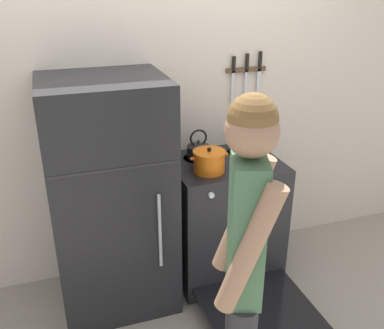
{
  "coord_description": "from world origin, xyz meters",
  "views": [
    {
      "loc": [
        -0.8,
        -2.83,
        2.09
      ],
      "look_at": [
        0.0,
        -0.46,
        0.99
      ],
      "focal_mm": 40.0,
      "sensor_mm": 36.0,
      "label": 1
    }
  ],
  "objects_px": {
    "dutch_oven_pot": "(209,161)",
    "utensil_jar": "(243,143)",
    "refrigerator": "(111,197)",
    "stove_range": "(226,221)",
    "tea_kettle": "(199,149)",
    "person": "(244,267)"
  },
  "relations": [
    {
      "from": "dutch_oven_pot",
      "to": "utensil_jar",
      "type": "bearing_deg",
      "value": 35.09
    },
    {
      "from": "dutch_oven_pot",
      "to": "refrigerator",
      "type": "bearing_deg",
      "value": 171.7
    },
    {
      "from": "stove_range",
      "to": "tea_kettle",
      "type": "height_order",
      "value": "tea_kettle"
    },
    {
      "from": "tea_kettle",
      "to": "person",
      "type": "bearing_deg",
      "value": -101.44
    },
    {
      "from": "refrigerator",
      "to": "stove_range",
      "type": "bearing_deg",
      "value": -0.73
    },
    {
      "from": "utensil_jar",
      "to": "tea_kettle",
      "type": "bearing_deg",
      "value": -178.76
    },
    {
      "from": "dutch_oven_pot",
      "to": "utensil_jar",
      "type": "height_order",
      "value": "utensil_jar"
    },
    {
      "from": "tea_kettle",
      "to": "stove_range",
      "type": "bearing_deg",
      "value": -45.84
    },
    {
      "from": "dutch_oven_pot",
      "to": "person",
      "type": "relative_size",
      "value": 0.15
    },
    {
      "from": "stove_range",
      "to": "utensil_jar",
      "type": "height_order",
      "value": "utensil_jar"
    },
    {
      "from": "refrigerator",
      "to": "person",
      "type": "height_order",
      "value": "person"
    },
    {
      "from": "tea_kettle",
      "to": "person",
      "type": "height_order",
      "value": "person"
    },
    {
      "from": "refrigerator",
      "to": "tea_kettle",
      "type": "bearing_deg",
      "value": 12.98
    },
    {
      "from": "refrigerator",
      "to": "person",
      "type": "relative_size",
      "value": 0.91
    },
    {
      "from": "dutch_oven_pot",
      "to": "person",
      "type": "bearing_deg",
      "value": -103.26
    },
    {
      "from": "tea_kettle",
      "to": "utensil_jar",
      "type": "height_order",
      "value": "utensil_jar"
    },
    {
      "from": "refrigerator",
      "to": "utensil_jar",
      "type": "bearing_deg",
      "value": 9.0
    },
    {
      "from": "tea_kettle",
      "to": "refrigerator",
      "type": "bearing_deg",
      "value": -167.02
    },
    {
      "from": "stove_range",
      "to": "person",
      "type": "height_order",
      "value": "person"
    },
    {
      "from": "refrigerator",
      "to": "utensil_jar",
      "type": "relative_size",
      "value": 6.29
    },
    {
      "from": "refrigerator",
      "to": "utensil_jar",
      "type": "xyz_separation_m",
      "value": [
        1.0,
        0.16,
        0.2
      ]
    },
    {
      "from": "tea_kettle",
      "to": "utensil_jar",
      "type": "xyz_separation_m",
      "value": [
        0.34,
        0.01,
        0.0
      ]
    }
  ]
}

